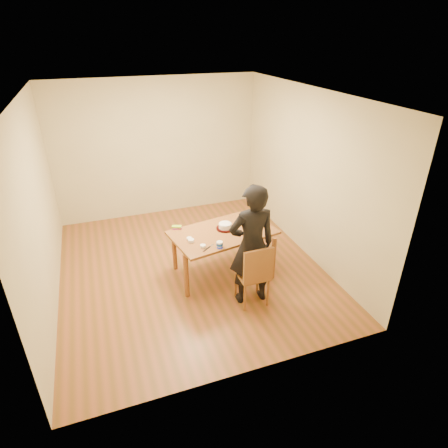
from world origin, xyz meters
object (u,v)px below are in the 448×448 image
object	(u,v)px
dining_chair	(252,274)
cake_plate	(225,228)
person	(252,246)
dining_table	(223,233)
cake	(225,226)

from	to	relation	value
dining_chair	cake_plate	xyz separation A→B (m)	(-0.09, 0.84, 0.31)
cake_plate	person	bearing A→B (deg)	-83.62
dining_table	dining_chair	size ratio (longest dim) A/B	3.75
cake_plate	cake	xyz separation A→B (m)	(0.00, 0.00, 0.04)
cake	person	xyz separation A→B (m)	(0.09, -0.80, 0.08)
dining_table	cake_plate	distance (m)	0.09
dining_table	person	world-z (taller)	person
cake_plate	person	world-z (taller)	person
dining_chair	cake	xyz separation A→B (m)	(-0.09, 0.84, 0.35)
dining_table	person	distance (m)	0.76
dining_chair	cake_plate	size ratio (longest dim) A/B	1.48
dining_table	cake_plate	size ratio (longest dim) A/B	5.56
cake_plate	cake	world-z (taller)	cake
dining_chair	cake_plate	distance (m)	0.90
cake_plate	cake	size ratio (longest dim) A/B	1.38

